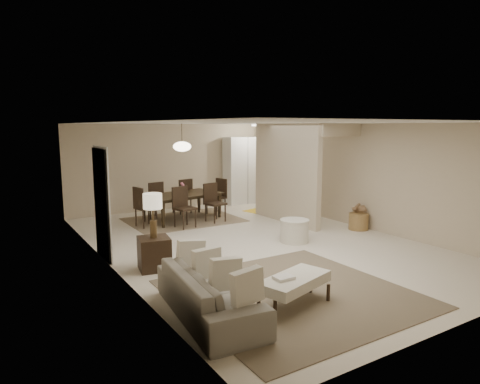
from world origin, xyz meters
TOP-DOWN VIEW (x-y plane):
  - floor at (0.00, 0.00)m, footprint 9.00×9.00m
  - ceiling at (0.00, 0.00)m, footprint 9.00×9.00m
  - back_wall at (0.00, 4.50)m, footprint 6.00×0.00m
  - left_wall at (-3.00, 0.00)m, footprint 0.00×9.00m
  - right_wall at (3.00, 0.00)m, footprint 0.00×9.00m
  - partition at (1.80, 1.25)m, footprint 0.15×2.50m
  - doorway at (-2.97, 0.60)m, footprint 0.04×0.90m
  - pantry_cabinet at (2.35, 4.15)m, footprint 1.20×0.55m
  - flush_light at (2.30, 3.20)m, footprint 0.44×0.44m
  - living_rug at (-1.09, -2.62)m, footprint 3.20×3.20m
  - sofa at (-2.45, -2.62)m, footprint 2.15×1.04m
  - ottoman_bench at (-1.29, -2.92)m, footprint 1.21×0.81m
  - side_table at (-2.40, -0.52)m, footprint 0.59×0.59m
  - table_lamp at (-2.40, -0.52)m, footprint 0.32×0.32m
  - round_pouf at (0.76, -0.41)m, footprint 0.62×0.62m
  - wicker_basket at (2.75, -0.35)m, footprint 0.55×0.55m
  - dining_rug at (-0.35, 2.80)m, footprint 2.80×2.10m
  - dining_table at (-0.35, 2.80)m, footprint 2.14×1.45m
  - dining_chairs at (-0.35, 2.80)m, footprint 2.69×2.15m
  - vase at (-0.35, 2.80)m, footprint 0.17×0.17m
  - yellow_mat at (2.09, 2.83)m, footprint 1.02×0.76m
  - pendant_light at (-0.35, 2.80)m, footprint 0.46×0.46m

SIDE VIEW (x-z plane):
  - floor at x=0.00m, z-range 0.00..0.00m
  - living_rug at x=-1.09m, z-range 0.00..0.01m
  - dining_rug at x=-0.35m, z-range 0.00..0.01m
  - yellow_mat at x=2.09m, z-range 0.00..0.01m
  - wicker_basket at x=2.75m, z-range 0.00..0.39m
  - round_pouf at x=0.76m, z-range 0.00..0.48m
  - side_table at x=-2.40m, z-range 0.00..0.56m
  - sofa at x=-2.45m, z-range 0.00..0.61m
  - ottoman_bench at x=-1.29m, z-range 0.12..0.52m
  - dining_table at x=-0.35m, z-range 0.00..0.69m
  - dining_chairs at x=-0.35m, z-range 0.00..0.99m
  - vase at x=-0.35m, z-range 0.69..0.85m
  - doorway at x=-2.97m, z-range 0.00..2.04m
  - pantry_cabinet at x=2.35m, z-range 0.00..2.10m
  - table_lamp at x=-2.40m, z-range 0.74..1.50m
  - back_wall at x=0.00m, z-range -1.75..4.25m
  - left_wall at x=-3.00m, z-range -3.25..5.75m
  - right_wall at x=3.00m, z-range -3.25..5.75m
  - partition at x=1.80m, z-range 0.00..2.50m
  - pendant_light at x=-0.35m, z-range 1.57..2.27m
  - flush_light at x=2.30m, z-range 2.44..2.48m
  - ceiling at x=0.00m, z-range 2.50..2.50m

